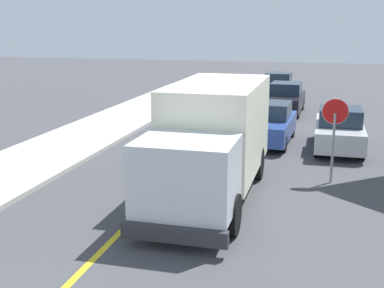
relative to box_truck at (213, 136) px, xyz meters
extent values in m
cube|color=gold|center=(-1.56, 1.11, -1.76)|extent=(0.16, 56.00, 0.01)
cube|color=#F2EDCC|center=(0.00, 0.73, 0.13)|extent=(2.41, 5.00, 2.60)
cube|color=silver|center=(0.00, -2.77, -0.32)|extent=(2.28, 2.00, 1.70)
cube|color=#1E2D3D|center=(0.00, -3.67, 0.06)|extent=(2.04, 0.08, 0.75)
cube|color=#2D2D33|center=(0.00, -3.85, -1.35)|extent=(2.40, 0.20, 0.36)
cylinder|color=black|center=(1.05, -2.57, -1.27)|extent=(0.30, 1.00, 1.00)
cylinder|color=black|center=(-1.05, -2.56, -1.27)|extent=(0.30, 1.00, 1.00)
cylinder|color=black|center=(1.05, 1.98, -1.27)|extent=(0.30, 1.00, 1.00)
cylinder|color=black|center=(-1.05, 1.99, -1.27)|extent=(0.30, 1.00, 1.00)
cube|color=#2D4793|center=(0.85, 7.05, -1.12)|extent=(2.00, 4.48, 0.76)
cube|color=#1E2D3D|center=(0.86, 7.20, -0.42)|extent=(1.66, 1.87, 0.64)
cylinder|color=black|center=(1.58, 5.61, -1.45)|extent=(0.25, 0.65, 0.64)
cylinder|color=black|center=(0.00, 5.68, -1.45)|extent=(0.25, 0.65, 0.64)
cylinder|color=black|center=(1.70, 8.42, -1.45)|extent=(0.25, 0.65, 0.64)
cylinder|color=black|center=(0.13, 8.49, -1.45)|extent=(0.25, 0.65, 0.64)
cube|color=black|center=(0.96, 14.30, -1.12)|extent=(1.96, 4.46, 0.76)
cube|color=#1E2D3D|center=(0.96, 14.45, -0.42)|extent=(1.65, 1.86, 0.64)
cylinder|color=black|center=(1.69, 12.87, -1.45)|extent=(0.24, 0.65, 0.64)
cylinder|color=black|center=(0.11, 12.93, -1.45)|extent=(0.24, 0.65, 0.64)
cylinder|color=black|center=(1.80, 15.68, -1.45)|extent=(0.24, 0.65, 0.64)
cylinder|color=black|center=(0.22, 15.74, -1.45)|extent=(0.24, 0.65, 0.64)
cube|color=#4C564C|center=(0.05, 19.87, -1.12)|extent=(1.97, 4.47, 0.76)
cube|color=#1E2D3D|center=(0.05, 20.02, -0.42)|extent=(1.65, 1.86, 0.64)
cylinder|color=black|center=(0.78, 18.43, -1.45)|extent=(0.24, 0.65, 0.64)
cylinder|color=black|center=(-0.80, 18.49, -1.45)|extent=(0.24, 0.65, 0.64)
cylinder|color=black|center=(0.89, 21.25, -1.45)|extent=(0.24, 0.65, 0.64)
cylinder|color=black|center=(-0.69, 21.31, -1.45)|extent=(0.24, 0.65, 0.64)
cube|color=#B7B7BC|center=(3.64, 6.61, -1.12)|extent=(1.82, 4.41, 0.76)
cube|color=#1E2D3D|center=(3.64, 6.46, -0.42)|extent=(1.59, 1.81, 0.64)
cylinder|color=black|center=(2.84, 8.02, -1.45)|extent=(0.22, 0.64, 0.64)
cylinder|color=black|center=(4.42, 8.02, -1.45)|extent=(0.22, 0.64, 0.64)
cylinder|color=black|center=(2.85, 5.20, -1.45)|extent=(0.22, 0.64, 0.64)
cylinder|color=black|center=(4.43, 5.21, -1.45)|extent=(0.22, 0.64, 0.64)
cylinder|color=gray|center=(3.33, 2.13, -0.67)|extent=(0.08, 0.08, 2.20)
cylinder|color=red|center=(3.33, 2.16, 0.48)|extent=(0.76, 0.03, 0.76)
cylinder|color=white|center=(3.33, 2.18, 0.48)|extent=(0.80, 0.02, 0.80)
camera|label=1|loc=(2.94, -13.57, 3.12)|focal=47.29mm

